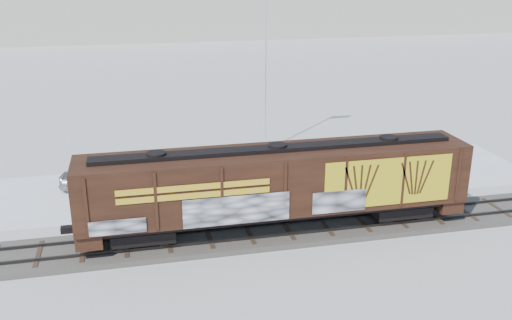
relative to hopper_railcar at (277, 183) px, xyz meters
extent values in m
plane|color=white|center=(-1.43, 0.01, -2.84)|extent=(500.00, 500.00, 0.00)
cube|color=#59544C|center=(-1.43, 0.01, -2.70)|extent=(50.00, 3.40, 0.28)
cube|color=#33302D|center=(-1.43, -0.71, -2.48)|extent=(50.00, 0.10, 0.15)
cube|color=#33302D|center=(-1.43, 0.73, -2.48)|extent=(50.00, 0.10, 0.15)
cube|color=white|center=(-1.43, 7.51, -2.82)|extent=(40.00, 8.00, 0.03)
cube|color=white|center=(-1.43, 95.01, 3.16)|extent=(360.00, 40.00, 12.00)
cube|color=black|center=(-6.63, 0.01, -1.96)|extent=(3.00, 2.00, 0.90)
cube|color=black|center=(6.62, 0.01, -1.96)|extent=(3.00, 2.00, 0.90)
cylinder|color=black|center=(-7.58, -0.77, -1.96)|extent=(0.90, 0.12, 0.90)
cube|color=black|center=(0.00, 0.01, -1.43)|extent=(19.25, 2.40, 0.25)
cube|color=#371B0F|center=(0.00, 0.01, 0.19)|extent=(19.25, 3.00, 2.99)
cube|color=black|center=(0.00, 0.01, 1.78)|extent=(17.71, 0.90, 0.20)
cube|color=gold|center=(5.19, -1.53, 0.19)|extent=(6.55, 0.03, 2.42)
cube|color=gold|center=(-4.24, -1.53, 0.54)|extent=(6.93, 0.02, 0.70)
cube|color=white|center=(-2.31, -1.54, -0.56)|extent=(5.01, 0.03, 1.40)
cylinder|color=silver|center=(2.65, 13.43, -2.74)|extent=(0.90, 0.90, 0.20)
cylinder|color=silver|center=(2.65, 13.43, 3.47)|extent=(0.14, 0.14, 12.61)
imported|color=#ADAFB5|center=(-9.14, 8.13, -2.10)|extent=(4.46, 2.73, 1.42)
imported|color=silver|center=(-4.96, 6.35, -1.99)|extent=(5.27, 3.10, 1.64)
imported|color=black|center=(0.57, 8.43, -2.12)|extent=(5.08, 3.07, 1.38)
camera|label=1|loc=(-6.76, -25.21, 10.23)|focal=40.00mm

